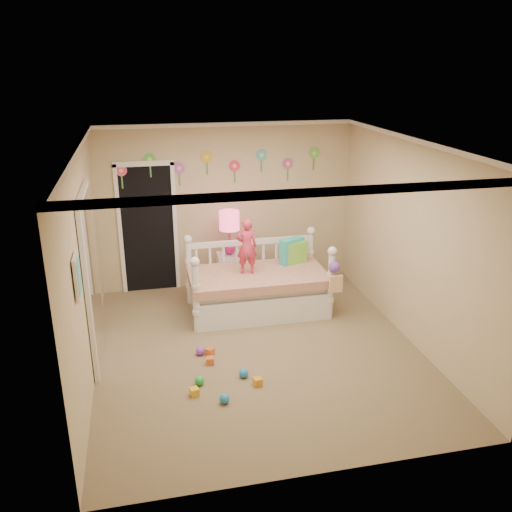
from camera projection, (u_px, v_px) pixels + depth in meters
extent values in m
cube|color=#7F684C|center=(258.00, 350.00, 6.86)|extent=(4.00, 4.50, 0.01)
cube|color=white|center=(259.00, 144.00, 5.97)|extent=(4.00, 4.50, 0.01)
cube|color=tan|center=(227.00, 206.00, 8.48)|extent=(4.00, 0.01, 2.60)
cube|color=tan|center=(84.00, 267.00, 6.01)|extent=(0.01, 4.50, 2.60)
cube|color=tan|center=(412.00, 242.00, 6.82)|extent=(0.01, 4.50, 2.60)
cube|color=#25B1BB|center=(292.00, 251.00, 8.02)|extent=(0.40, 0.28, 0.38)
cube|color=#76C53C|center=(295.00, 253.00, 8.03)|extent=(0.37, 0.21, 0.33)
imported|color=#E03355|center=(247.00, 246.00, 7.57)|extent=(0.31, 0.22, 0.80)
cube|color=white|center=(230.00, 273.00, 8.43)|extent=(0.40, 0.30, 0.65)
sphere|color=#D21C83|center=(230.00, 248.00, 8.29)|extent=(0.19, 0.19, 0.19)
cylinder|color=#D21C83|center=(230.00, 236.00, 8.22)|extent=(0.03, 0.03, 0.39)
cylinder|color=#EF4777|center=(229.00, 220.00, 8.13)|extent=(0.31, 0.31, 0.29)
cube|color=black|center=(148.00, 228.00, 8.30)|extent=(0.90, 0.04, 2.07)
cube|color=white|center=(92.00, 277.00, 6.38)|extent=(0.07, 1.30, 2.10)
cube|color=white|center=(77.00, 276.00, 5.10)|extent=(0.05, 0.34, 0.42)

